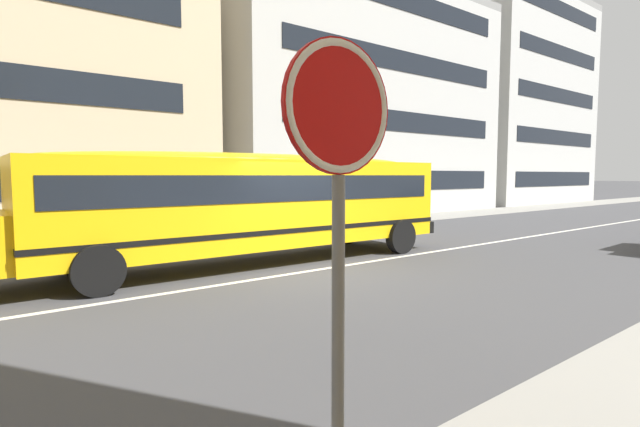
{
  "coord_description": "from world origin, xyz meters",
  "views": [
    {
      "loc": [
        -6.36,
        -8.65,
        2.2
      ],
      "look_at": [
        1.17,
        0.84,
        1.23
      ],
      "focal_mm": 26.85,
      "sensor_mm": 36.0,
      "label": 1
    }
  ],
  "objects": [
    {
      "name": "apartment_block_far_centre",
      "position": [
        13.51,
        15.98,
        6.65
      ],
      "size": [
        18.74,
        13.7,
        13.3
      ],
      "color": "#B7B7B2",
      "rests_on": "ground_plane"
    },
    {
      "name": "stop_sign_post",
      "position": [
        -4.73,
        -6.75,
        2.23
      ],
      "size": [
        0.7,
        0.07,
        2.9
      ],
      "color": "slate",
      "rests_on": "ground_plane"
    },
    {
      "name": "school_bus",
      "position": [
        -0.44,
        1.68,
        1.63
      ],
      "size": [
        12.28,
        3.05,
        2.74
      ],
      "rotation": [
        0.0,
        0.0,
        3.12
      ],
      "color": "yellow",
      "rests_on": "ground_plane"
    },
    {
      "name": "ground_plane",
      "position": [
        0.0,
        0.0,
        0.0
      ],
      "size": [
        400.0,
        400.0,
        0.0
      ],
      "primitive_type": "plane",
      "color": "#424244"
    },
    {
      "name": "lane_centreline",
      "position": [
        0.0,
        0.0,
        0.0
      ],
      "size": [
        110.0,
        0.16,
        0.01
      ],
      "primitive_type": "cube",
      "color": "silver",
      "rests_on": "ground_plane"
    },
    {
      "name": "apartment_block_far_right",
      "position": [
        31.22,
        15.12,
        8.25
      ],
      "size": [
        14.12,
        11.98,
        16.5
      ],
      "color": "#B7B7B2",
      "rests_on": "ground_plane"
    },
    {
      "name": "sidewalk_far",
      "position": [
        0.0,
        7.65,
        0.01
      ],
      "size": [
        120.0,
        3.0,
        0.01
      ],
      "primitive_type": "cube",
      "color": "gray",
      "rests_on": "ground_plane"
    }
  ]
}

